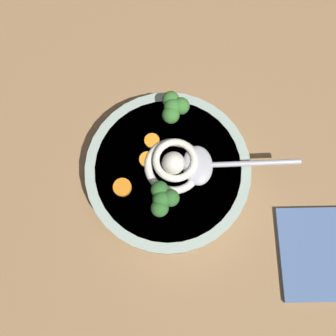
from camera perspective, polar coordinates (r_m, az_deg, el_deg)
The scene contains 10 objects.
table_slab at distance 57.62cm, azimuth 0.10°, elevation -5.09°, with size 136.00×136.00×3.42cm, color #936D47.
soup_bowl at distance 54.24cm, azimuth 0.00°, elevation -0.66°, with size 24.60×24.60×4.88cm.
noodle_pile at distance 50.92cm, azimuth 0.94°, elevation 0.70°, with size 9.34×9.16×3.76cm.
soup_spoon at distance 51.56cm, azimuth 6.34°, elevation 0.48°, with size 6.58×17.51×1.60cm.
broccoli_floret_center at distance 52.61cm, azimuth 0.93°, elevation 9.81°, with size 5.01×4.31×3.96cm.
broccoli_floret_right at distance 48.51cm, azimuth -0.83°, elevation -5.04°, with size 4.82×4.15×3.81cm.
carrot_slice_beside_chili at distance 51.31cm, azimuth -7.38°, elevation -3.11°, with size 2.65×2.65×0.75cm, color orange.
carrot_slice_extra_b at distance 52.92cm, azimuth -2.60°, elevation 4.40°, with size 2.25×2.25×0.68cm, color orange.
carrot_slice_left at distance 52.05cm, azimuth -3.36°, elevation 1.36°, with size 2.37×2.37×0.67cm, color orange.
folded_napkin at distance 59.36cm, azimuth 23.62°, elevation -12.48°, with size 13.73×12.88×0.80cm, color #4C6693.
Camera 1 is at (-9.99, 1.98, 58.43)cm, focal length 37.78 mm.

